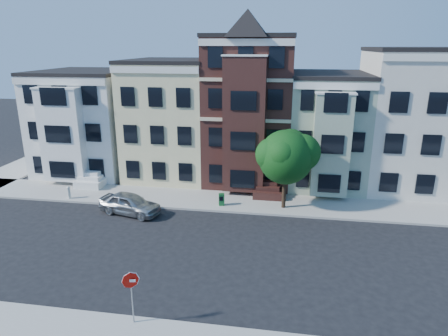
% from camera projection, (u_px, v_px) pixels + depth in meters
% --- Properties ---
extents(ground, '(120.00, 120.00, 0.00)m').
position_uv_depth(ground, '(224.00, 256.00, 22.69)').
color(ground, black).
extents(far_sidewalk, '(60.00, 4.00, 0.15)m').
position_uv_depth(far_sidewalk, '(241.00, 202.00, 30.21)').
color(far_sidewalk, '#9E9B93').
rests_on(far_sidewalk, ground).
extents(house_white, '(8.00, 9.00, 9.00)m').
position_uv_depth(house_white, '(91.00, 123.00, 37.31)').
color(house_white, white).
rests_on(house_white, ground).
extents(house_yellow, '(7.00, 9.00, 10.00)m').
position_uv_depth(house_yellow, '(173.00, 120.00, 35.94)').
color(house_yellow, beige).
rests_on(house_yellow, ground).
extents(house_brown, '(7.00, 9.00, 12.00)m').
position_uv_depth(house_brown, '(250.00, 111.00, 34.58)').
color(house_brown, '#371A16').
rests_on(house_brown, ground).
extents(house_green, '(6.00, 9.00, 9.00)m').
position_uv_depth(house_green, '(326.00, 130.00, 34.03)').
color(house_green, '#93A48B').
rests_on(house_green, ground).
extents(house_cream, '(8.00, 9.00, 11.00)m').
position_uv_depth(house_cream, '(414.00, 121.00, 32.67)').
color(house_cream, silver).
rests_on(house_cream, ground).
extents(street_tree, '(7.15, 7.15, 7.07)m').
position_uv_depth(street_tree, '(286.00, 161.00, 28.02)').
color(street_tree, '#125114').
rests_on(street_tree, far_sidewalk).
extents(parked_car, '(4.78, 2.79, 1.53)m').
position_uv_depth(parked_car, '(130.00, 204.00, 28.13)').
color(parked_car, '#A7ABAF').
rests_on(parked_car, ground).
extents(newspaper_box, '(0.47, 0.44, 0.89)m').
position_uv_depth(newspaper_box, '(222.00, 199.00, 29.33)').
color(newspaper_box, '#195A29').
rests_on(newspaper_box, far_sidewalk).
extents(fire_hydrant, '(0.30, 0.30, 0.77)m').
position_uv_depth(fire_hydrant, '(69.00, 194.00, 30.65)').
color(fire_hydrant, beige).
rests_on(fire_hydrant, far_sidewalk).
extents(stop_sign, '(0.76, 0.25, 2.75)m').
position_uv_depth(stop_sign, '(132.00, 294.00, 16.65)').
color(stop_sign, '#C00A03').
rests_on(stop_sign, near_sidewalk).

